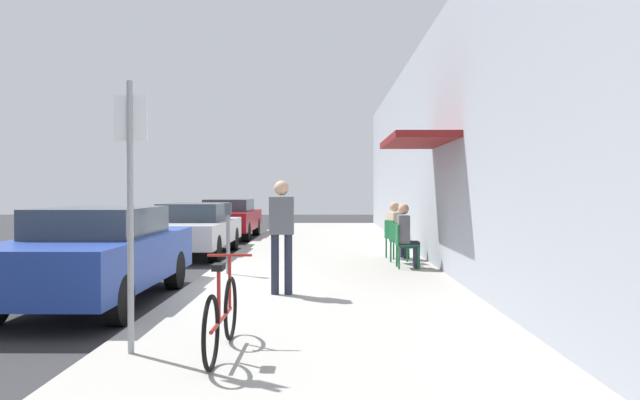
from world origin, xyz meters
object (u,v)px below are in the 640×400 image
object	(u,v)px
parked_car_1	(194,228)
bicycle_0	(222,316)
parked_car_0	(98,253)
street_sign	(130,195)
cafe_chair_1	(399,240)
cafe_chair_2	(394,236)
pedestrian_standing	(282,228)
cafe_chair_0	(403,243)
parked_car_2	(229,218)
seated_patron_0	(406,233)
seated_patron_2	(397,228)
parking_meter	(228,233)

from	to	relation	value
parked_car_1	bicycle_0	xyz separation A→B (m)	(2.37, -9.41, -0.22)
parked_car_0	bicycle_0	bearing A→B (deg)	-52.13
street_sign	cafe_chair_1	bearing A→B (deg)	63.83
cafe_chair_1	cafe_chair_2	xyz separation A→B (m)	(0.00, 0.84, 0.00)
parked_car_0	cafe_chair_2	distance (m)	6.85
pedestrian_standing	bicycle_0	bearing A→B (deg)	-95.95
parked_car_0	cafe_chair_0	world-z (taller)	parked_car_0
parked_car_2	cafe_chair_1	xyz separation A→B (m)	(4.92, -7.85, -0.09)
seated_patron_0	pedestrian_standing	size ratio (longest dim) A/B	0.76
seated_patron_0	seated_patron_2	world-z (taller)	same
parked_car_2	cafe_chair_1	distance (m)	9.27
parked_car_0	cafe_chair_1	bearing A→B (deg)	38.54
parked_car_1	cafe_chair_2	xyz separation A→B (m)	(4.92, -1.60, -0.08)
bicycle_0	pedestrian_standing	bearing A→B (deg)	84.05
parked_car_2	cafe_chair_2	xyz separation A→B (m)	(4.92, -7.01, -0.09)
street_sign	cafe_chair_1	xyz separation A→B (m)	(3.42, 6.96, -1.02)
parked_car_1	bicycle_0	distance (m)	9.70
seated_patron_2	cafe_chair_0	bearing A→B (deg)	-92.16
parked_car_1	parked_car_2	world-z (taller)	parked_car_2
parked_car_0	seated_patron_0	xyz separation A→B (m)	(4.98, 3.15, 0.07)
parked_car_0	cafe_chair_1	size ratio (longest dim) A/B	5.06
parked_car_0	parked_car_1	xyz separation A→B (m)	(-0.00, 6.36, -0.04)
parked_car_0	parking_meter	size ratio (longest dim) A/B	3.33
parked_car_1	parked_car_0	bearing A→B (deg)	-90.00
parking_meter	seated_patron_2	distance (m)	4.24
parked_car_2	parking_meter	world-z (taller)	parking_meter
parked_car_1	cafe_chair_0	xyz separation A→B (m)	(4.92, -3.21, -0.08)
parked_car_2	parked_car_0	bearing A→B (deg)	-90.00
cafe_chair_1	parked_car_0	bearing A→B (deg)	-141.46
cafe_chair_2	parking_meter	bearing A→B (deg)	-143.67
parking_meter	cafe_chair_0	size ratio (longest dim) A/B	1.52
parked_car_2	pedestrian_standing	xyz separation A→B (m)	(2.70, -11.62, 0.40)
cafe_chair_0	seated_patron_0	size ratio (longest dim) A/B	0.67
parked_car_0	parking_meter	xyz separation A→B (m)	(1.55, 2.28, 0.14)
parked_car_1	pedestrian_standing	distance (m)	6.78
parked_car_2	cafe_chair_0	size ratio (longest dim) A/B	5.06
parked_car_2	bicycle_0	xyz separation A→B (m)	(2.37, -14.82, -0.24)
seated_patron_0	parked_car_0	bearing A→B (deg)	-147.70
bicycle_0	seated_patron_0	size ratio (longest dim) A/B	1.33
parking_meter	pedestrian_standing	bearing A→B (deg)	-61.56
parked_car_0	parking_meter	distance (m)	2.76
parked_car_2	bicycle_0	distance (m)	15.01
cafe_chair_0	seated_patron_0	world-z (taller)	seated_patron_0
seated_patron_0	cafe_chair_1	xyz separation A→B (m)	(-0.06, 0.77, -0.19)
cafe_chair_2	seated_patron_2	size ratio (longest dim) A/B	0.67
cafe_chair_2	seated_patron_2	distance (m)	0.20
parked_car_2	seated_patron_2	bearing A→B (deg)	-54.55
cafe_chair_0	seated_patron_2	size ratio (longest dim) A/B	0.67
bicycle_0	street_sign	bearing A→B (deg)	179.37
bicycle_0	cafe_chair_0	size ratio (longest dim) A/B	1.97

